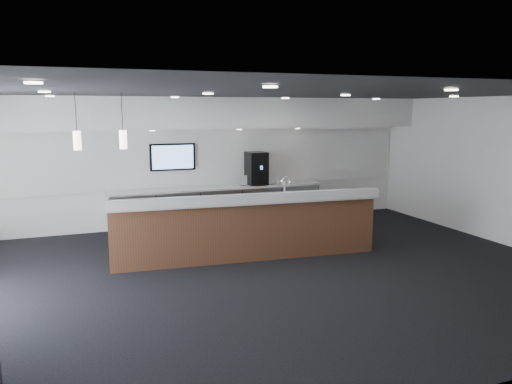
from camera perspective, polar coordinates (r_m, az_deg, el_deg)
name	(u,v)px	position (r m, az deg, el deg)	size (l,w,h in m)	color
ground	(279,272)	(8.60, 2.64, -9.11)	(10.00, 10.00, 0.00)	black
ceiling	(280,93)	(8.16, 2.80, 11.28)	(10.00, 8.00, 0.02)	black
back_wall	(213,162)	(12.00, -4.88, 3.49)	(10.00, 0.02, 3.00)	white
right_wall	(509,172)	(11.20, 26.93, 2.08)	(0.02, 8.00, 3.00)	white
soffit_bulkhead	(218,113)	(11.50, -4.34, 8.98)	(10.00, 0.90, 0.70)	white
alcove_panel	(214,157)	(11.96, -4.85, 3.96)	(9.80, 0.06, 1.40)	white
back_credenza	(218,206)	(11.81, -4.33, -1.62)	(5.06, 0.66, 0.95)	gray
wall_tv	(173,157)	(11.66, -9.51, 3.97)	(1.05, 0.08, 0.62)	black
pendant_left	(123,140)	(8.34, -14.91, 5.79)	(0.12, 0.12, 0.30)	#FFECC6
pendant_right	(77,141)	(8.30, -19.74, 5.54)	(0.12, 0.12, 0.30)	#FFECC6
ceiling_can_lights	(280,94)	(8.16, 2.80, 11.07)	(7.00, 5.00, 0.02)	silver
service_counter	(246,227)	(9.29, -1.18, -4.00)	(5.04, 1.23, 1.49)	#532F1B
coffee_machine	(256,168)	(11.96, 0.04, 2.73)	(0.45, 0.58, 0.78)	black
info_sign_left	(244,181)	(11.81, -1.43, 1.32)	(0.17, 0.02, 0.24)	silver
info_sign_right	(271,179)	(12.01, 1.75, 1.54)	(0.20, 0.02, 0.27)	silver
cup_0	(293,181)	(12.29, 4.29, 1.26)	(0.09, 0.09, 0.09)	white
cup_1	(288,181)	(12.24, 3.70, 1.23)	(0.09, 0.09, 0.09)	white
cup_2	(283,182)	(12.18, 3.09, 1.20)	(0.09, 0.09, 0.09)	white
cup_3	(278,182)	(12.12, 2.49, 1.17)	(0.09, 0.09, 0.09)	white
cup_4	(272,182)	(12.07, 1.88, 1.13)	(0.09, 0.09, 0.09)	white
cup_5	(267,182)	(12.02, 1.26, 1.10)	(0.09, 0.09, 0.09)	white
cup_6	(262,183)	(11.97, 0.64, 1.06)	(0.09, 0.09, 0.09)	white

